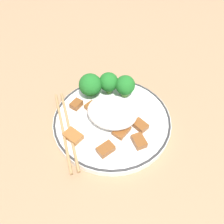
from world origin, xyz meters
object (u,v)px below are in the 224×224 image
Objects in this scene: broccoli_back_center at (109,82)px; chopsticks at (66,128)px; plate at (112,120)px; broccoli_back_right at (90,85)px; broccoli_back_left at (123,85)px.

broccoli_back_center reaches higher than chopsticks.
plate is at bearing 118.27° from broccoli_back_center.
plate is at bearing 147.40° from broccoli_back_right.
broccoli_back_center is (0.04, -0.07, 0.04)m from plate.
broccoli_back_center is at bearing 7.68° from broccoli_back_left.
broccoli_back_left is at bearing -86.90° from plate.
broccoli_back_right is (0.07, 0.03, 0.00)m from broccoli_back_left.
plate is 0.10m from chopsticks.
plate is at bearing 93.10° from broccoli_back_left.
plate is 4.44× the size of broccoli_back_right.
broccoli_back_left is at bearing -156.22° from broccoli_back_right.
plate is 4.77× the size of broccoli_back_left.
broccoli_back_left is (0.00, -0.08, 0.04)m from plate.
plate is 0.09m from broccoli_back_left.
broccoli_back_right reaches higher than broccoli_back_center.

